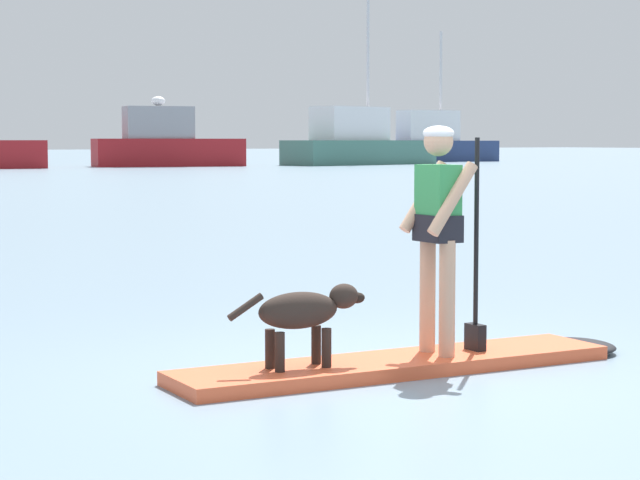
{
  "coord_description": "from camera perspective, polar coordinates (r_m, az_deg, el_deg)",
  "views": [
    {
      "loc": [
        -5.29,
        -7.03,
        1.69
      ],
      "look_at": [
        0.0,
        1.0,
        0.9
      ],
      "focal_mm": 68.11,
      "sensor_mm": 36.0,
      "label": 1
    }
  ],
  "objects": [
    {
      "name": "ground_plane",
      "position": [
        8.96,
        3.54,
        -6.19
      ],
      "size": [
        400.0,
        400.0,
        0.0
      ],
      "primitive_type": "plane",
      "color": "gray"
    },
    {
      "name": "paddleboard",
      "position": [
        9.07,
        4.78,
        -5.74
      ],
      "size": [
        3.76,
        1.01,
        0.1
      ],
      "color": "#E55933",
      "rests_on": "ground_plane"
    },
    {
      "name": "person_paddler",
      "position": [
        9.02,
        5.64,
        0.85
      ],
      "size": [
        0.63,
        0.5,
        1.7
      ],
      "color": "tan",
      "rests_on": "paddleboard"
    },
    {
      "name": "dog",
      "position": [
        8.51,
        -0.73,
        -3.43
      ],
      "size": [
        1.08,
        0.27,
        0.57
      ],
      "color": "#2D231E",
      "rests_on": "paddleboard"
    },
    {
      "name": "moored_boat_far_port",
      "position": [
        78.95,
        -7.26,
        4.5
      ],
      "size": [
        9.99,
        5.03,
        4.49
      ],
      "color": "maroon",
      "rests_on": "ground_plane"
    },
    {
      "name": "moored_boat_port",
      "position": [
        83.99,
        1.76,
        4.57
      ],
      "size": [
        12.43,
        5.35,
        11.42
      ],
      "color": "#3F7266",
      "rests_on": "ground_plane"
    },
    {
      "name": "moored_boat_center",
      "position": [
        96.72,
        5.33,
        4.58
      ],
      "size": [
        10.26,
        4.79,
        10.25
      ],
      "color": "navy",
      "rests_on": "ground_plane"
    }
  ]
}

